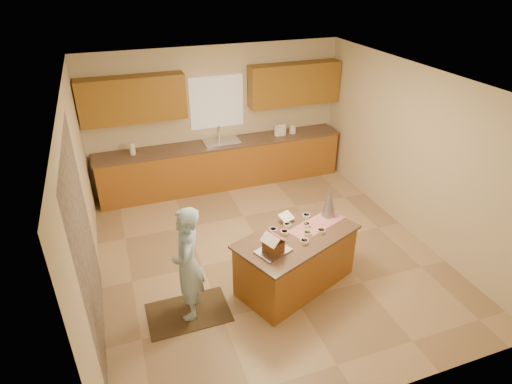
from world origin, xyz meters
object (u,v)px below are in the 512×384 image
island_base (296,261)px  tinsel_tree (329,201)px  gingerbread_house (273,244)px  boy (188,264)px

island_base → tinsel_tree: tinsel_tree is taller
tinsel_tree → gingerbread_house: (-1.06, -0.54, -0.13)m
tinsel_tree → island_base: bearing=-153.9°
island_base → boy: boy is taller
boy → gingerbread_house: bearing=97.1°
island_base → boy: 1.55m
tinsel_tree → gingerbread_house: 1.20m
tinsel_tree → boy: size_ratio=0.32×
island_base → tinsel_tree: size_ratio=3.27×
tinsel_tree → boy: boy is taller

